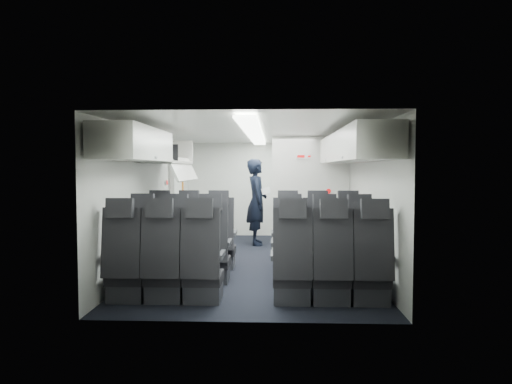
# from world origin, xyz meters

# --- Properties ---
(cabin_shell) EXTENTS (3.41, 6.01, 2.16)m
(cabin_shell) POSITION_xyz_m (0.00, 0.00, 1.12)
(cabin_shell) COLOR black
(cabin_shell) RESTS_ON ground
(seat_row_front) EXTENTS (3.33, 0.56, 1.24)m
(seat_row_front) POSITION_xyz_m (-0.00, -0.53, 0.40)
(seat_row_front) COLOR black
(seat_row_front) RESTS_ON cabin_shell
(seat_row_mid) EXTENTS (3.33, 0.56, 1.24)m
(seat_row_mid) POSITION_xyz_m (-0.00, -1.43, 0.40)
(seat_row_mid) COLOR black
(seat_row_mid) RESTS_ON cabin_shell
(seat_row_rear) EXTENTS (3.33, 0.56, 1.24)m
(seat_row_rear) POSITION_xyz_m (-0.00, -2.33, 0.40)
(seat_row_rear) COLOR black
(seat_row_rear) RESTS_ON cabin_shell
(overhead_bin_left_rear) EXTENTS (0.53, 1.80, 0.40)m
(overhead_bin_left_rear) POSITION_xyz_m (-1.40, -2.00, 1.86)
(overhead_bin_left_rear) COLOR white
(overhead_bin_left_rear) RESTS_ON cabin_shell
(overhead_bin_left_front_open) EXTENTS (0.64, 1.70, 0.72)m
(overhead_bin_left_front_open) POSITION_xyz_m (-1.44, -0.25, 1.74)
(overhead_bin_left_front_open) COLOR #9E9E93
(overhead_bin_left_front_open) RESTS_ON cabin_shell
(overhead_bin_right_rear) EXTENTS (0.53, 1.80, 0.40)m
(overhead_bin_right_rear) POSITION_xyz_m (1.40, -2.00, 1.86)
(overhead_bin_right_rear) COLOR white
(overhead_bin_right_rear) RESTS_ON cabin_shell
(overhead_bin_right_front) EXTENTS (0.53, 1.70, 0.40)m
(overhead_bin_right_front) POSITION_xyz_m (1.40, -0.25, 1.86)
(overhead_bin_right_front) COLOR white
(overhead_bin_right_front) RESTS_ON cabin_shell
(bulkhead_partition) EXTENTS (1.40, 0.15, 2.13)m
(bulkhead_partition) POSITION_xyz_m (0.98, 0.80, 1.08)
(bulkhead_partition) COLOR silver
(bulkhead_partition) RESTS_ON cabin_shell
(galley_unit) EXTENTS (0.85, 0.52, 1.90)m
(galley_unit) POSITION_xyz_m (0.95, 2.72, 0.95)
(galley_unit) COLOR #939399
(galley_unit) RESTS_ON cabin_shell
(boarding_door) EXTENTS (0.12, 1.27, 1.86)m
(boarding_door) POSITION_xyz_m (-1.64, 1.55, 0.95)
(boarding_door) COLOR silver
(boarding_door) RESTS_ON cabin_shell
(flight_attendant) EXTENTS (0.50, 0.69, 1.76)m
(flight_attendant) POSITION_xyz_m (-0.04, 1.74, 0.88)
(flight_attendant) COLOR black
(flight_attendant) RESTS_ON ground
(carry_on_bag) EXTENTS (0.46, 0.38, 0.24)m
(carry_on_bag) POSITION_xyz_m (-1.36, -0.66, 1.80)
(carry_on_bag) COLOR black
(carry_on_bag) RESTS_ON overhead_bin_left_front_open
(papers) EXTENTS (0.18, 0.07, 0.13)m
(papers) POSITION_xyz_m (0.15, 1.69, 1.11)
(papers) COLOR white
(papers) RESTS_ON flight_attendant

